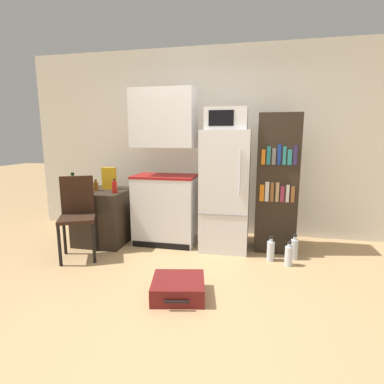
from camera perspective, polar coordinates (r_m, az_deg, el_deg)
The scene contains 16 objects.
ground_plane at distance 2.88m, azimuth 0.86°, elevation -19.38°, with size 24.00×24.00×0.00m, color tan.
wall_back at distance 4.46m, azimuth 8.51°, elevation 9.21°, with size 6.40×0.10×2.69m.
side_table at distance 4.33m, azimuth -16.12°, elevation -4.35°, with size 0.66×0.75×0.72m.
kitchen_hutch at distance 4.00m, azimuth -5.14°, elevation 3.39°, with size 0.83×0.53×2.03m.
refrigerator at distance 3.84m, azimuth 6.37°, elevation 0.25°, with size 0.60×0.61×1.52m.
microwave at distance 3.79m, azimuth 6.64°, elevation 13.63°, with size 0.50×0.45×0.26m.
bookshelf at distance 3.91m, azimuth 15.79°, elevation 1.57°, with size 0.50×0.41×1.71m.
bottle_amber_beer at distance 4.23m, azimuth -17.86°, elevation 1.09°, with size 0.06×0.06×0.15m.
bottle_ketchup_red at distance 3.99m, azimuth -14.54°, elevation 0.92°, with size 0.07×0.07×0.18m.
bottle_green_tall at distance 4.12m, azimuth -21.68°, elevation 1.32°, with size 0.09×0.09×0.27m.
cereal_box at distance 4.30m, azimuth -15.50°, elevation 2.53°, with size 0.19×0.07×0.30m.
chair at distance 3.84m, azimuth -20.99°, elevation -3.11°, with size 0.54×0.54×0.97m.
suitcase_large_flat at distance 2.86m, azimuth -2.63°, elevation -17.78°, with size 0.55×0.52×0.16m.
water_bottle_front at distance 3.81m, azimuth 18.89°, elevation -10.18°, with size 0.09×0.09×0.31m.
water_bottle_middle at distance 3.61m, azimuth 17.93°, elevation -11.42°, with size 0.09×0.09×0.28m.
water_bottle_back at distance 3.69m, azimuth 14.75°, elevation -10.70°, with size 0.09×0.09×0.30m.
Camera 1 is at (0.48, -2.46, 1.43)m, focal length 28.00 mm.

